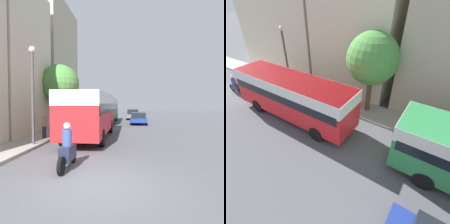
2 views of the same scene
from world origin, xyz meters
TOP-DOWN VIEW (x-y plane):
  - ground_plane at (0.00, 0.00)m, footprint 120.00×120.00m
  - building_far_terrace at (-9.52, 18.92)m, footprint 6.64×9.55m
  - bus_lead at (-1.66, 8.66)m, footprint 2.50×9.33m
  - bus_following at (-2.02, 20.72)m, footprint 2.65×9.50m
  - motorcycle_behind_lead at (-1.30, 1.62)m, footprint 0.38×2.24m
  - car_crossing at (1.47, 26.44)m, footprint 1.88×4.27m
  - car_far_curb at (1.99, 18.92)m, footprint 1.89×3.90m
  - pedestrian_near_curb at (-5.33, 21.88)m, footprint 0.35×0.35m
  - pedestrian_walking_away at (-4.63, 7.71)m, footprint 0.33×0.33m
  - street_tree at (-5.21, 12.79)m, footprint 3.45×3.45m
  - lamp_post at (-4.35, 5.43)m, footprint 0.36×0.36m

SIDE VIEW (x-z plane):
  - ground_plane at x=0.00m, z-range 0.00..0.00m
  - motorcycle_behind_lead at x=-1.30m, z-range -0.18..1.55m
  - car_far_curb at x=1.99m, z-range 0.04..1.40m
  - car_crossing at x=1.47m, z-range 0.03..1.53m
  - pedestrian_walking_away at x=-4.63m, z-range 0.17..1.78m
  - pedestrian_near_curb at x=-5.33m, z-range 0.18..1.89m
  - bus_following at x=-2.02m, z-range 0.45..3.46m
  - bus_lead at x=-1.66m, z-range 0.46..3.55m
  - lamp_post at x=-4.35m, z-range 0.69..6.10m
  - street_tree at x=-5.21m, z-range 1.26..6.98m
  - building_far_terrace at x=-9.52m, z-range 0.00..13.76m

